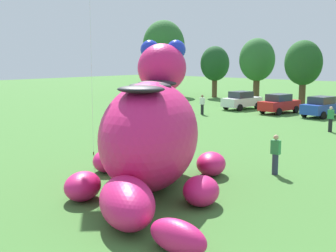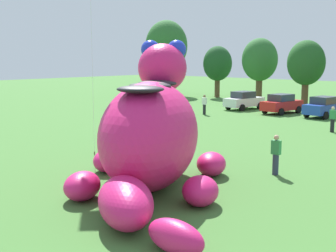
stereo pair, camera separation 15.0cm
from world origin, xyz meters
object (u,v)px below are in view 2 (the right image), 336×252
Objects in this scene: car_white at (244,100)px; spectator_mid_field at (165,122)px; giant_inflatable_creature at (151,133)px; car_blue at (324,107)px; spectator_near_inflatable at (276,155)px; spectator_by_cars at (333,119)px; car_red at (282,104)px; spectator_far_side at (204,105)px.

spectator_mid_field is (4.27, -15.66, -0.01)m from car_white.
car_blue is (-3.71, 24.23, -1.22)m from giant_inflatable_creature.
giant_inflatable_creature is at bearing -64.38° from car_white.
giant_inflatable_creature reaches higher than car_blue.
spectator_near_inflatable is 1.00× the size of spectator_by_cars.
car_red is (4.21, -0.43, 0.00)m from car_white.
giant_inflatable_creature reaches higher than spectator_by_cars.
car_blue reaches higher than spectator_far_side.
giant_inflatable_creature is at bearing -49.82° from spectator_mid_field.
car_red is at bearing -5.84° from car_white.
spectator_near_inflatable is (2.67, 4.81, -1.23)m from giant_inflatable_creature.
giant_inflatable_creature is 5.64m from spectator_near_inflatable.
car_blue is at bearing 98.70° from giant_inflatable_creature.
giant_inflatable_creature is 5.64× the size of spectator_far_side.
car_blue reaches higher than spectator_by_cars.
spectator_by_cars is (7.47, -6.88, -0.01)m from car_red.
spectator_near_inflatable is at bearing -43.56° from spectator_far_side.
giant_inflatable_creature is at bearing -89.73° from spectator_by_cars.
spectator_near_inflatable is (6.37, -19.42, -0.01)m from car_blue.
spectator_far_side is at bearing 136.44° from spectator_near_inflatable.
spectator_by_cars is (-2.75, 12.41, 0.00)m from spectator_near_inflatable.
car_red is at bearing 107.40° from giant_inflatable_creature.
spectator_mid_field is (-3.78, -15.36, -0.01)m from car_blue.
spectator_near_inflatable is 1.00× the size of spectator_far_side.
spectator_by_cars is (7.41, 8.35, 0.00)m from spectator_mid_field.
spectator_by_cars is at bearing -42.63° from car_red.
car_red is 21.82m from spectator_near_inflatable.
car_red is (-7.55, 24.10, -1.22)m from giant_inflatable_creature.
car_red is at bearing 117.92° from spectator_near_inflatable.
giant_inflatable_creature is 5.64× the size of spectator_by_cars.
car_blue is 20.44m from spectator_near_inflatable.
car_white reaches higher than spectator_by_cars.
spectator_far_side is (-12.11, 18.87, -1.23)m from giant_inflatable_creature.
car_blue reaches higher than spectator_near_inflatable.
car_red is at bearing 48.91° from spectator_far_side.
spectator_mid_field is at bearing -131.58° from spectator_by_cars.
car_red is 2.51× the size of spectator_mid_field.
car_blue is at bearing 117.36° from spectator_by_cars.
car_blue is at bearing 76.17° from spectator_mid_field.
car_white is at bearing 86.44° from spectator_far_side.
car_blue is 7.89m from spectator_by_cars.
giant_inflatable_creature is 25.28m from car_red.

